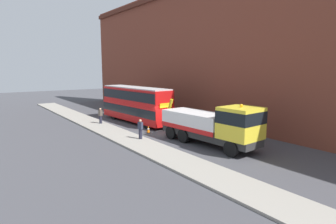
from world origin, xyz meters
TOP-DOWN VIEW (x-y plane):
  - ground_plane at (0.00, 0.00)m, footprint 120.00×120.00m
  - near_kerb at (0.00, -4.20)m, footprint 60.00×2.80m
  - building_facade at (0.00, 6.86)m, footprint 60.00×1.50m
  - recovery_tow_truck at (5.93, 0.40)m, footprint 10.21×3.21m
  - double_decker_bus at (-6.45, 0.37)m, footprint 11.16×3.25m
  - pedestrian_onlooker at (-7.44, -3.52)m, footprint 0.42×0.47m
  - pedestrian_bystander at (1.15, -3.43)m, footprint 0.46×0.37m
  - traffic_cone_near_bus at (-1.01, -1.31)m, footprint 0.36×0.36m

SIDE VIEW (x-z plane):
  - ground_plane at x=0.00m, z-range 0.00..0.00m
  - near_kerb at x=0.00m, z-range 0.00..0.15m
  - traffic_cone_near_bus at x=-1.01m, z-range -0.02..0.70m
  - pedestrian_onlooker at x=-7.44m, z-range 0.13..1.84m
  - pedestrian_bystander at x=1.15m, z-range 0.13..1.84m
  - recovery_tow_truck at x=5.93m, z-range -0.08..3.59m
  - double_decker_bus at x=-6.45m, z-range 0.20..4.26m
  - building_facade at x=0.00m, z-range 0.07..16.07m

